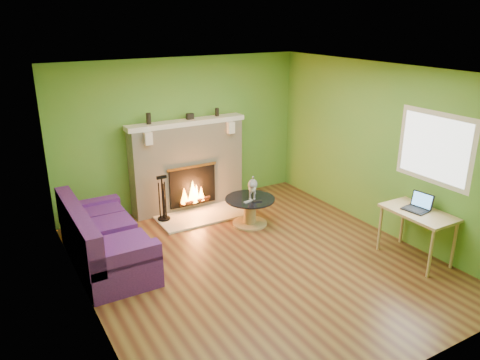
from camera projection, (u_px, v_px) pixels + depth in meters
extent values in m
plane|color=#512717|center=(258.00, 262.00, 6.52)|extent=(5.00, 5.00, 0.00)
plane|color=white|center=(261.00, 72.00, 5.65)|extent=(5.00, 5.00, 0.00)
plane|color=#609330|center=(182.00, 134.00, 8.12)|extent=(5.00, 0.00, 5.00)
plane|color=#609330|center=(414.00, 254.00, 4.05)|extent=(5.00, 0.00, 5.00)
plane|color=#609330|center=(83.00, 208.00, 5.01)|extent=(0.00, 5.00, 5.00)
plane|color=#609330|center=(383.00, 150.00, 7.15)|extent=(0.00, 5.00, 5.00)
plane|color=silver|center=(435.00, 148.00, 6.33)|extent=(0.00, 1.20, 1.20)
plane|color=white|center=(434.00, 148.00, 6.32)|extent=(0.00, 1.06, 1.06)
cube|color=beige|center=(187.00, 167.00, 8.16)|extent=(2.00, 0.35, 1.50)
cube|color=black|center=(193.00, 186.00, 8.11)|extent=(0.85, 0.03, 0.68)
cube|color=#C07F30|center=(192.00, 167.00, 7.98)|extent=(0.91, 0.02, 0.04)
cylinder|color=black|center=(194.00, 202.00, 8.17)|extent=(0.55, 0.07, 0.07)
cube|color=silver|center=(186.00, 122.00, 7.87)|extent=(2.10, 0.28, 0.08)
cube|color=silver|center=(148.00, 139.00, 7.41)|extent=(0.12, 0.10, 0.20)
cube|color=silver|center=(231.00, 128.00, 8.12)|extent=(0.12, 0.10, 0.20)
cube|color=beige|center=(202.00, 216.00, 7.98)|extent=(1.50, 0.75, 0.03)
cube|color=silver|center=(186.00, 122.00, 7.87)|extent=(2.10, 0.28, 0.08)
cube|color=#3E185B|center=(107.00, 248.00, 6.44)|extent=(0.88, 1.96, 0.44)
cube|color=#3E185B|center=(78.00, 228.00, 6.14)|extent=(0.20, 1.96, 0.55)
cube|color=#3E185B|center=(125.00, 257.00, 5.63)|extent=(0.88, 0.20, 0.22)
cube|color=#3E185B|center=(90.00, 208.00, 7.06)|extent=(0.88, 0.20, 0.22)
cube|color=#3E185B|center=(121.00, 245.00, 5.92)|extent=(0.70, 0.52, 0.12)
cube|color=#3E185B|center=(107.00, 226.00, 6.45)|extent=(0.70, 0.52, 0.12)
cube|color=#3E185B|center=(97.00, 212.00, 6.90)|extent=(0.70, 0.52, 0.12)
cylinder|color=tan|center=(250.00, 223.00, 7.69)|extent=(0.56, 0.56, 0.03)
cylinder|color=tan|center=(250.00, 211.00, 7.62)|extent=(0.20, 0.20, 0.39)
cylinder|color=black|center=(250.00, 199.00, 7.55)|extent=(0.81, 0.81, 0.03)
cube|color=tan|center=(419.00, 213.00, 6.38)|extent=(0.56, 0.97, 0.04)
cylinder|color=tan|center=(431.00, 254.00, 6.04)|extent=(0.04, 0.04, 0.68)
cylinder|color=tan|center=(454.00, 245.00, 6.26)|extent=(0.04, 0.04, 0.68)
cylinder|color=tan|center=(380.00, 228.00, 6.75)|extent=(0.04, 0.04, 0.68)
cylinder|color=tan|center=(402.00, 222.00, 6.97)|extent=(0.04, 0.04, 0.68)
cube|color=gray|center=(249.00, 201.00, 7.39)|extent=(0.18, 0.08, 0.02)
cube|color=black|center=(257.00, 201.00, 7.40)|extent=(0.16, 0.09, 0.02)
cylinder|color=black|center=(149.00, 119.00, 7.54)|extent=(0.08, 0.08, 0.18)
cylinder|color=black|center=(217.00, 112.00, 8.14)|extent=(0.07, 0.07, 0.14)
cube|color=black|center=(190.00, 116.00, 7.90)|extent=(0.12, 0.08, 0.10)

